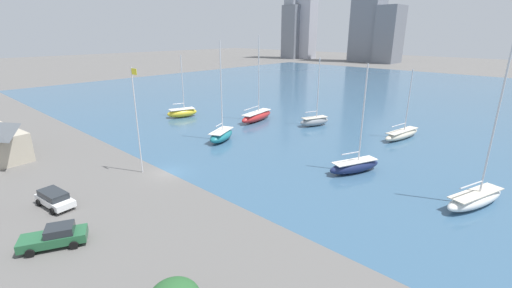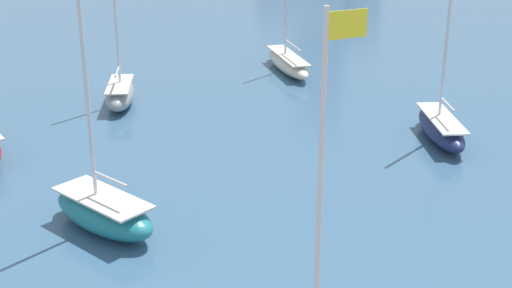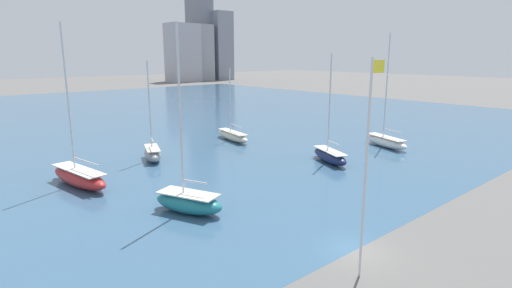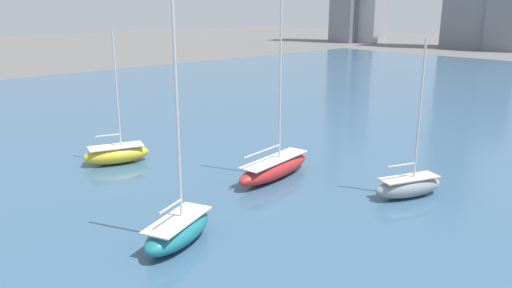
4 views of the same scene
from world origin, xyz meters
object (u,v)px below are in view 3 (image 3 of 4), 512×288
(flag_pole, at_px, (367,164))
(sailboat_white, at_px, (386,141))
(sailboat_gray, at_px, (153,153))
(sailboat_teal, at_px, (188,201))
(sailboat_navy, at_px, (330,155))
(sailboat_cream, at_px, (233,135))
(sailboat_red, at_px, (79,176))

(flag_pole, height_order, sailboat_white, sailboat_white)
(sailboat_white, distance_m, sailboat_gray, 32.63)
(flag_pole, distance_m, sailboat_teal, 16.53)
(sailboat_white, bearing_deg, sailboat_navy, -160.88)
(sailboat_teal, xyz_separation_m, sailboat_gray, (5.60, 17.85, -0.05))
(sailboat_white, xyz_separation_m, sailboat_navy, (-12.90, -0.24, -0.01))
(sailboat_navy, bearing_deg, sailboat_white, 23.28)
(sailboat_cream, height_order, sailboat_navy, sailboat_navy)
(sailboat_teal, bearing_deg, sailboat_white, -18.59)
(sailboat_white, bearing_deg, flag_pole, -132.45)
(sailboat_cream, xyz_separation_m, sailboat_red, (-25.20, -7.53, 0.20))
(flag_pole, xyz_separation_m, sailboat_white, (32.01, 18.12, -5.99))
(flag_pole, height_order, sailboat_gray, flag_pole)
(sailboat_cream, bearing_deg, sailboat_navy, -76.77)
(flag_pole, height_order, sailboat_cream, flag_pole)
(flag_pole, relative_size, sailboat_gray, 1.04)
(sailboat_red, bearing_deg, sailboat_navy, -31.53)
(sailboat_white, relative_size, sailboat_navy, 1.22)
(sailboat_cream, xyz_separation_m, sailboat_white, (14.10, -17.89, 0.11))
(flag_pole, distance_m, sailboat_navy, 26.85)
(sailboat_navy, xyz_separation_m, sailboat_red, (-26.40, 10.61, 0.10))
(sailboat_white, bearing_deg, sailboat_teal, -157.18)
(sailboat_cream, distance_m, sailboat_white, 22.78)
(sailboat_navy, height_order, sailboat_gray, sailboat_navy)
(sailboat_red, bearing_deg, sailboat_cream, 7.00)
(flag_pole, bearing_deg, sailboat_gray, 84.80)
(sailboat_cream, relative_size, sailboat_red, 0.69)
(sailboat_white, height_order, sailboat_red, sailboat_white)
(sailboat_cream, distance_m, sailboat_red, 26.30)
(flag_pole, distance_m, sailboat_red, 29.99)
(sailboat_teal, height_order, sailboat_gray, sailboat_teal)
(sailboat_white, height_order, sailboat_gray, sailboat_white)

